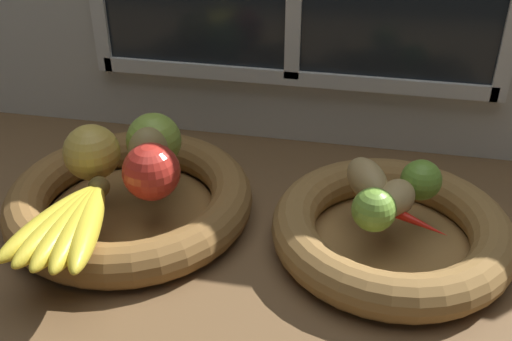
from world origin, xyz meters
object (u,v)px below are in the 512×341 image
at_px(fruit_bowl_right, 391,231).
at_px(potato_oblong, 367,180).
at_px(fruit_bowl_left, 130,200).
at_px(banana_bunch_front, 70,224).
at_px(apple_red_right, 151,172).
at_px(apple_golden_left, 92,153).
at_px(lime_far, 421,180).
at_px(apple_green_back, 154,140).
at_px(pear_brown, 149,153).
at_px(potato_large, 396,198).
at_px(lime_near, 374,210).
at_px(chili_pepper, 409,219).

relative_size(fruit_bowl_right, potato_oblong, 3.73).
relative_size(fruit_bowl_left, banana_bunch_front, 1.85).
bearing_deg(apple_red_right, apple_golden_left, 162.39).
height_order(fruit_bowl_right, lime_far, lime_far).
height_order(apple_golden_left, apple_green_back, same).
bearing_deg(pear_brown, apple_red_right, -66.48).
distance_m(banana_bunch_front, potato_large, 0.40).
xyz_separation_m(apple_red_right, potato_oblong, (0.27, 0.06, -0.01)).
xyz_separation_m(apple_golden_left, banana_bunch_front, (0.03, -0.13, -0.02)).
bearing_deg(banana_bunch_front, apple_red_right, 54.60).
height_order(apple_green_back, lime_near, apple_green_back).
relative_size(potato_large, lime_far, 1.17).
xyz_separation_m(apple_red_right, pear_brown, (-0.02, 0.05, -0.00)).
bearing_deg(fruit_bowl_right, lime_near, -123.69).
xyz_separation_m(pear_brown, banana_bunch_front, (-0.05, -0.15, -0.02)).
height_order(apple_golden_left, chili_pepper, apple_golden_left).
height_order(potato_large, lime_near, lime_near).
distance_m(pear_brown, chili_pepper, 0.35).
bearing_deg(banana_bunch_front, pear_brown, 71.30).
relative_size(potato_large, chili_pepper, 0.61).
relative_size(fruit_bowl_left, apple_golden_left, 4.43).
relative_size(apple_green_back, potato_large, 1.25).
bearing_deg(fruit_bowl_right, fruit_bowl_left, 180.00).
bearing_deg(pear_brown, potato_large, -3.62).
height_order(apple_golden_left, lime_far, apple_golden_left).
height_order(lime_near, chili_pepper, lime_near).
xyz_separation_m(apple_green_back, potato_oblong, (0.30, -0.02, -0.01)).
distance_m(banana_bunch_front, potato_oblong, 0.38).
bearing_deg(lime_far, apple_golden_left, -175.33).
relative_size(apple_red_right, apple_green_back, 0.97).
height_order(banana_bunch_front, potato_large, potato_large).
bearing_deg(lime_near, apple_red_right, 177.18).
bearing_deg(apple_red_right, banana_bunch_front, -125.40).
bearing_deg(chili_pepper, fruit_bowl_left, -152.74).
bearing_deg(lime_near, banana_bunch_front, -166.68).
bearing_deg(apple_golden_left, chili_pepper, -4.07).
xyz_separation_m(apple_green_back, pear_brown, (0.00, -0.03, -0.00)).
height_order(fruit_bowl_left, lime_far, lime_far).
relative_size(pear_brown, lime_near, 1.37).
height_order(fruit_bowl_right, banana_bunch_front, banana_bunch_front).
bearing_deg(chili_pepper, pear_brown, -156.44).
bearing_deg(lime_near, fruit_bowl_right, 56.31).
xyz_separation_m(apple_golden_left, pear_brown, (0.08, 0.02, -0.00)).
distance_m(fruit_bowl_right, pear_brown, 0.34).
bearing_deg(fruit_bowl_left, banana_bunch_front, -100.45).
height_order(pear_brown, lime_near, pear_brown).
bearing_deg(banana_bunch_front, lime_near, 13.32).
relative_size(apple_green_back, pear_brown, 1.05).
bearing_deg(potato_oblong, apple_golden_left, -176.18).
xyz_separation_m(fruit_bowl_right, apple_red_right, (-0.31, -0.03, 0.07)).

